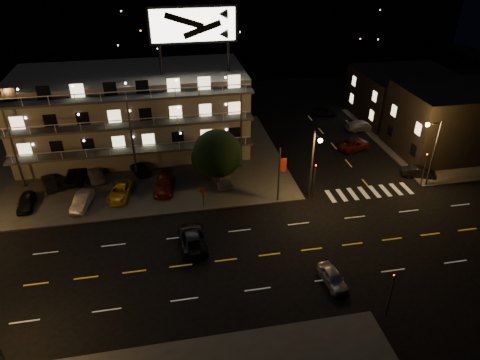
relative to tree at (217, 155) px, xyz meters
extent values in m
plane|color=black|center=(0.99, -12.16, -4.28)|extent=(140.00, 140.00, 0.00)
cube|color=#373835|center=(-13.01, 7.84, -4.20)|extent=(44.00, 24.00, 0.15)
cube|color=#373835|center=(30.99, 7.84, -4.20)|extent=(16.00, 24.00, 0.15)
cube|color=gray|center=(-9.01, 11.84, 0.72)|extent=(28.00, 12.00, 10.00)
cube|color=gray|center=(-9.01, 11.84, 5.97)|extent=(28.00, 12.00, 0.50)
cube|color=#373835|center=(-9.01, 4.94, -1.13)|extent=(28.00, 1.80, 0.25)
cube|color=#373835|center=(-9.01, 4.94, 2.07)|extent=(28.00, 1.80, 0.25)
cube|color=#373835|center=(-9.01, 4.94, 5.27)|extent=(28.00, 1.80, 0.25)
cylinder|color=black|center=(-5.01, 9.84, 7.97)|extent=(0.36, 0.36, 3.50)
cylinder|color=black|center=(2.99, 9.84, 7.97)|extent=(0.36, 0.36, 3.50)
cube|color=black|center=(-1.01, 9.84, 11.72)|extent=(10.20, 0.50, 4.20)
cube|color=white|center=(-1.01, 9.54, 11.72)|extent=(9.60, 0.06, 3.60)
cube|color=black|center=(30.99, 3.84, -0.03)|extent=(14.00, 10.00, 8.50)
cube|color=black|center=(30.99, 15.84, -0.78)|extent=(14.00, 12.00, 7.00)
cube|color=black|center=(0.99, 57.84, 7.72)|extent=(120.00, 20.00, 24.00)
cylinder|color=#2D2D30|center=(9.49, -3.86, -0.28)|extent=(0.20, 0.20, 8.00)
cylinder|color=#2D2D30|center=(9.49, -4.66, 3.52)|extent=(0.12, 1.80, 0.12)
sphere|color=orange|center=(9.49, -5.46, 3.42)|extent=(0.44, 0.44, 0.44)
cylinder|color=#2D2D30|center=(23.49, -3.86, -0.28)|extent=(0.20, 0.20, 8.00)
cylinder|color=#2D2D30|center=(22.69, -3.86, 3.52)|extent=(1.80, 0.12, 0.12)
sphere|color=orange|center=(21.89, -3.86, 3.42)|extent=(0.44, 0.44, 0.44)
cylinder|color=#2D2D30|center=(9.99, -3.66, -2.48)|extent=(0.14, 0.14, 3.60)
imported|color=black|center=(9.99, -3.66, -0.18)|extent=(0.20, 0.16, 1.00)
sphere|color=#FF0C0C|center=(9.99, -3.78, -0.28)|extent=(0.14, 0.14, 0.14)
cylinder|color=#2D2D30|center=(9.99, -20.66, -2.48)|extent=(0.14, 0.14, 3.60)
imported|color=black|center=(9.99, -20.66, -0.18)|extent=(0.20, 0.16, 1.00)
sphere|color=#FF0C0C|center=(9.99, -20.54, -0.28)|extent=(0.14, 0.14, 0.14)
cylinder|color=#2D2D30|center=(22.99, -3.66, -2.48)|extent=(0.14, 0.14, 3.60)
imported|color=black|center=(22.99, -3.66, -0.18)|extent=(0.16, 0.20, 1.00)
sphere|color=#FF0C0C|center=(22.87, -3.66, -0.28)|extent=(0.14, 0.14, 0.14)
cylinder|color=#2D2D30|center=(5.99, -3.76, -1.08)|extent=(0.16, 0.16, 6.40)
cube|color=#AF240C|center=(6.44, -3.76, 0.12)|extent=(0.60, 0.04, 1.60)
cylinder|color=#2D2D30|center=(-2.01, -3.56, -3.18)|extent=(0.08, 0.08, 2.20)
cylinder|color=#AF240C|center=(-2.01, -3.61, -2.13)|extent=(0.91, 0.04, 0.91)
cylinder|color=black|center=(0.05, -0.01, -2.90)|extent=(0.51, 0.51, 2.45)
sphere|color=black|center=(0.05, -0.01, 0.16)|extent=(5.31, 5.31, 5.31)
sphere|color=black|center=(-1.18, 0.40, -0.45)|extent=(3.27, 3.27, 3.27)
sphere|color=black|center=(1.17, -0.42, -0.24)|extent=(3.06, 3.06, 3.06)
imported|color=black|center=(-20.30, -0.23, -3.48)|extent=(1.70, 3.85, 1.29)
imported|color=#929398|center=(-14.52, -1.13, -3.45)|extent=(2.23, 4.32, 1.36)
imported|color=gold|center=(-10.69, 0.02, -3.49)|extent=(2.99, 4.91, 1.27)
imported|color=#5B180D|center=(-5.88, 0.69, -3.40)|extent=(2.79, 5.25, 1.45)
imported|color=#929398|center=(0.52, 0.83, -3.37)|extent=(2.46, 4.64, 1.50)
imported|color=black|center=(-18.69, 3.58, -3.51)|extent=(2.45, 3.96, 1.23)
imported|color=black|center=(-15.98, 4.57, -3.47)|extent=(2.52, 4.87, 1.31)
imported|color=#929398|center=(-13.74, 4.62, -3.51)|extent=(2.83, 4.56, 1.23)
imported|color=black|center=(-8.69, 5.07, -3.45)|extent=(3.00, 4.31, 1.36)
imported|color=#5B180D|center=(-0.04, 3.77, -3.43)|extent=(1.87, 4.33, 1.39)
imported|color=black|center=(23.75, -1.86, -3.64)|extent=(4.08, 2.74, 1.27)
imported|color=#5B180D|center=(19.35, 6.58, -3.61)|extent=(5.29, 3.79, 1.34)
imported|color=#929398|center=(22.96, 12.14, -3.59)|extent=(4.85, 2.16, 1.38)
imported|color=black|center=(19.46, 18.52, -3.64)|extent=(3.99, 2.40, 1.27)
imported|color=#929398|center=(7.25, -16.61, -3.66)|extent=(1.85, 3.75, 1.23)
imported|color=black|center=(-3.73, -9.43, -3.54)|extent=(2.57, 5.35, 1.47)
camera|label=1|loc=(-5.17, -40.96, 21.35)|focal=32.00mm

